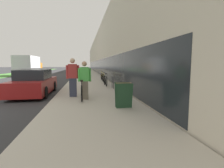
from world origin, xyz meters
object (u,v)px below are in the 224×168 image
at_px(parked_sedan_curbside, 34,83).
at_px(cruiser_bike_nearest, 105,80).
at_px(person_bystander, 73,77).
at_px(sandwich_board_sign, 124,95).
at_px(person_rider, 85,80).
at_px(tandem_bicycle, 82,90).
at_px(bike_rack_hoop, 113,80).
at_px(cruiser_bike_farthest, 102,76).
at_px(cruiser_bike_middle, 104,78).
at_px(moving_truck, 29,66).

bearing_deg(parked_sedan_curbside, cruiser_bike_nearest, 29.49).
bearing_deg(person_bystander, sandwich_board_sign, -52.43).
xyz_separation_m(person_rider, sandwich_board_sign, (1.37, -1.73, -0.39)).
relative_size(tandem_bicycle, person_bystander, 1.26).
distance_m(person_rider, sandwich_board_sign, 2.24).
relative_size(bike_rack_hoop, sandwich_board_sign, 0.94).
height_order(cruiser_bike_farthest, parked_sedan_curbside, parked_sedan_curbside).
bearing_deg(cruiser_bike_middle, person_rider, -103.22).
xyz_separation_m(person_rider, moving_truck, (-8.05, 19.50, 0.47)).
relative_size(person_bystander, cruiser_bike_farthest, 1.05).
bearing_deg(moving_truck, sandwich_board_sign, -66.09).
xyz_separation_m(person_bystander, cruiser_bike_middle, (2.18, 6.16, -0.54)).
xyz_separation_m(cruiser_bike_nearest, parked_sedan_curbside, (-4.22, -2.38, 0.13)).
relative_size(person_rider, person_bystander, 0.91).
xyz_separation_m(parked_sedan_curbside, moving_truck, (-5.32, 17.19, 0.80)).
height_order(cruiser_bike_middle, parked_sedan_curbside, parked_sedan_curbside).
relative_size(cruiser_bike_nearest, cruiser_bike_middle, 0.99).
bearing_deg(cruiser_bike_middle, bike_rack_hoop, -87.41).
height_order(bike_rack_hoop, sandwich_board_sign, sandwich_board_sign).
distance_m(person_rider, person_bystander, 0.95).
distance_m(cruiser_bike_nearest, moving_truck, 17.64).
xyz_separation_m(tandem_bicycle, moving_truck, (-7.92, 19.22, 0.94)).
relative_size(tandem_bicycle, parked_sedan_curbside, 0.54).
xyz_separation_m(cruiser_bike_nearest, sandwich_board_sign, (-0.12, -6.43, 0.06)).
height_order(person_bystander, parked_sedan_curbside, person_bystander).
bearing_deg(cruiser_bike_nearest, person_rider, -107.59).
distance_m(bike_rack_hoop, moving_truck, 19.00).
bearing_deg(cruiser_bike_nearest, cruiser_bike_middle, 86.46).
height_order(person_bystander, bike_rack_hoop, person_bystander).
bearing_deg(person_rider, moving_truck, 112.42).
distance_m(cruiser_bike_nearest, sandwich_board_sign, 6.43).
distance_m(person_bystander, cruiser_bike_middle, 6.56).
bearing_deg(parked_sedan_curbside, bike_rack_hoop, 11.97).
relative_size(sandwich_board_sign, moving_truck, 0.13).
bearing_deg(sandwich_board_sign, person_bystander, 127.57).
distance_m(person_rider, parked_sedan_curbside, 3.59).
bearing_deg(tandem_bicycle, person_rider, -65.96).
relative_size(cruiser_bike_farthest, moving_truck, 0.26).
relative_size(tandem_bicycle, cruiser_bike_nearest, 1.35).
relative_size(person_bystander, bike_rack_hoop, 2.17).
height_order(sandwich_board_sign, parked_sedan_curbside, parked_sedan_curbside).
distance_m(sandwich_board_sign, moving_truck, 23.24).
relative_size(person_bystander, cruiser_bike_middle, 1.06).
bearing_deg(parked_sedan_curbside, tandem_bicycle, -37.96).
distance_m(cruiser_bike_nearest, cruiser_bike_middle, 2.23).
relative_size(tandem_bicycle, sandwich_board_sign, 2.57).
bearing_deg(moving_truck, cruiser_bike_nearest, -57.22).
height_order(tandem_bicycle, person_bystander, person_bystander).
distance_m(person_bystander, bike_rack_hoop, 3.46).
relative_size(sandwich_board_sign, parked_sedan_curbside, 0.21).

